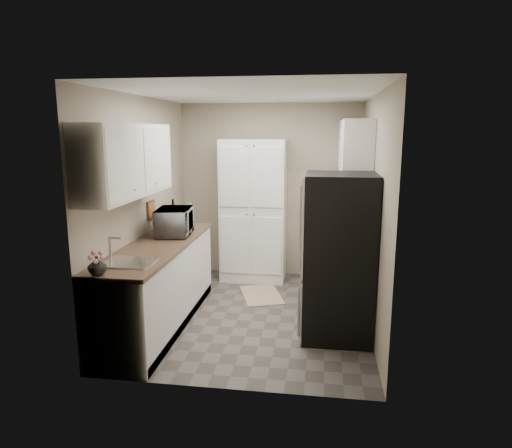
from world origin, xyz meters
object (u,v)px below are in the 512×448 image
toaster_oven (346,211)px  refrigerator (339,257)px  electric_range (338,269)px  microwave (174,222)px  pantry_cabinet (254,211)px  wine_bottle (173,213)px

toaster_oven → refrigerator: bearing=-95.5°
electric_range → toaster_oven: size_ratio=2.73×
microwave → toaster_oven: 2.36m
pantry_cabinet → toaster_oven: (1.29, -0.08, 0.04)m
pantry_cabinet → microwave: size_ratio=3.58×
electric_range → toaster_oven: bearing=82.2°
wine_bottle → electric_range: bearing=-4.2°
wine_bottle → toaster_oven: (2.22, 0.69, -0.03)m
microwave → wine_bottle: 0.55m
pantry_cabinet → wine_bottle: (-0.93, -0.77, 0.07)m
microwave → toaster_oven: bearing=-67.0°
microwave → toaster_oven: (2.03, 1.20, -0.03)m
toaster_oven → pantry_cabinet: bearing=176.1°
electric_range → microwave: bearing=-169.4°
refrigerator → wine_bottle: (-2.07, 0.96, 0.22)m
refrigerator → toaster_oven: refrigerator is taller
electric_range → refrigerator: size_ratio=0.66×
microwave → electric_range: bearing=-87.1°
wine_bottle → toaster_oven: 2.32m
microwave → wine_bottle: same height
pantry_cabinet → microwave: bearing=-119.9°
pantry_cabinet → toaster_oven: pantry_cabinet is taller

